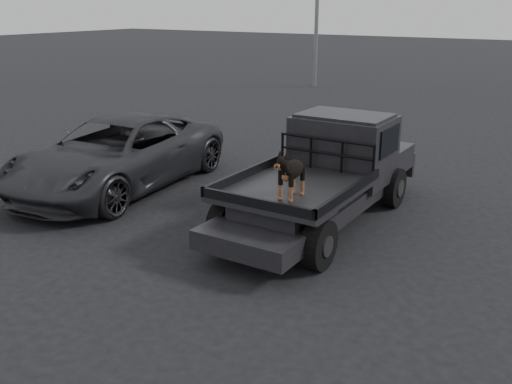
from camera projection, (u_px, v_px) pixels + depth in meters
The scene contains 6 objects.
ground at pixel (247, 249), 9.06m from camera, with size 120.00×120.00×0.00m, color black.
flatbed_ute at pixel (320, 198), 10.06m from camera, with size 2.00×5.40×0.92m, color black, non-canonical shape.
ute_cab at pixel (344, 137), 10.54m from camera, with size 1.72×1.30×0.88m, color black, non-canonical shape.
headache_rack at pixel (326, 155), 9.99m from camera, with size 1.80×0.08×0.55m, color black, non-canonical shape.
dog at pixel (292, 174), 8.55m from camera, with size 0.32×0.60×0.74m, color black, non-canonical shape.
parked_suv at pixel (117, 154), 11.89m from camera, with size 2.44×5.29×1.47m, color #2F2F34.
Camera 1 is at (4.55, -6.96, 3.73)m, focal length 40.00 mm.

